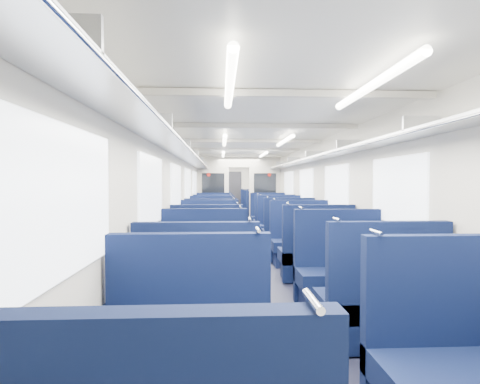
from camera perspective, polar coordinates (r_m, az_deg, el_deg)
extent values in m
cube|color=black|center=(9.56, 0.86, -7.55)|extent=(2.80, 18.00, 0.01)
cube|color=silver|center=(9.48, 0.87, 6.62)|extent=(2.80, 18.00, 0.01)
cube|color=beige|center=(9.46, -7.63, -0.51)|extent=(0.02, 18.00, 2.35)
cube|color=black|center=(9.53, -7.52, -5.47)|extent=(0.03, 17.90, 0.70)
cube|color=beige|center=(9.64, 9.19, -0.48)|extent=(0.02, 18.00, 2.35)
cube|color=black|center=(9.70, 9.09, -5.35)|extent=(0.03, 17.90, 0.70)
cube|color=beige|center=(18.44, -0.97, 0.51)|extent=(2.80, 0.02, 2.35)
cube|color=#B2B5BA|center=(9.45, -6.55, 4.31)|extent=(0.34, 17.40, 0.04)
cylinder|color=silver|center=(9.44, -5.46, 4.20)|extent=(0.02, 17.40, 0.02)
cube|color=#B2B5BA|center=(1.63, -25.99, 20.51)|extent=(0.34, 0.03, 0.14)
cube|color=#B2B5BA|center=(3.52, -12.89, 10.27)|extent=(0.34, 0.03, 0.14)
cube|color=#B2B5BA|center=(5.48, -9.24, 7.14)|extent=(0.34, 0.03, 0.14)
cube|color=#B2B5BA|center=(7.47, -7.54, 5.66)|extent=(0.34, 0.03, 0.14)
cube|color=#B2B5BA|center=(9.46, -6.55, 4.80)|extent=(0.34, 0.03, 0.14)
cube|color=#B2B5BA|center=(11.45, -5.92, 4.23)|extent=(0.34, 0.03, 0.14)
cube|color=#B2B5BA|center=(13.45, -5.47, 3.84)|extent=(0.34, 0.03, 0.14)
cube|color=#B2B5BA|center=(15.44, -5.14, 3.54)|extent=(0.34, 0.03, 0.14)
cube|color=#B2B5BA|center=(17.44, -4.88, 3.32)|extent=(0.34, 0.03, 0.14)
cube|color=#B2B5BA|center=(9.61, 8.16, 4.26)|extent=(0.34, 17.40, 0.04)
cylinder|color=silver|center=(9.58, 7.10, 4.15)|extent=(0.02, 17.40, 0.02)
cube|color=#B2B5BA|center=(3.92, 25.46, 9.25)|extent=(0.34, 0.03, 0.14)
cube|color=#B2B5BA|center=(5.75, 15.89, 6.84)|extent=(0.34, 0.03, 0.14)
cube|color=#B2B5BA|center=(7.67, 11.05, 5.54)|extent=(0.34, 0.03, 0.14)
cube|color=#B2B5BA|center=(9.62, 8.16, 4.74)|extent=(0.34, 0.03, 0.14)
cube|color=#B2B5BA|center=(11.58, 6.26, 4.20)|extent=(0.34, 0.03, 0.14)
cube|color=#B2B5BA|center=(13.56, 4.91, 3.82)|extent=(0.34, 0.03, 0.14)
cube|color=#B2B5BA|center=(15.54, 3.91, 3.53)|extent=(0.34, 0.03, 0.14)
cube|color=#B2B5BA|center=(17.53, 3.13, 3.31)|extent=(0.34, 0.03, 0.14)
cube|color=white|center=(2.07, -24.43, -1.21)|extent=(0.02, 1.30, 0.75)
cube|color=white|center=(4.29, -13.09, 0.25)|extent=(0.02, 1.30, 0.75)
cube|color=white|center=(6.57, -9.54, 0.71)|extent=(0.02, 1.30, 0.75)
cube|color=white|center=(8.86, -7.82, 0.93)|extent=(0.02, 1.30, 0.75)
cube|color=white|center=(11.15, -6.81, 1.06)|extent=(0.02, 1.30, 0.75)
cube|color=white|center=(13.94, -6.03, 1.17)|extent=(0.02, 1.30, 0.75)
cube|color=white|center=(16.24, -5.58, 1.22)|extent=(0.02, 1.30, 0.75)
cube|color=white|center=(4.67, 22.44, 0.28)|extent=(0.02, 1.30, 0.75)
cube|color=white|center=(6.82, 14.15, 0.72)|extent=(0.02, 1.30, 0.75)
cube|color=white|center=(9.05, 9.87, 0.94)|extent=(0.02, 1.30, 0.75)
cube|color=white|center=(11.30, 7.29, 1.07)|extent=(0.02, 1.30, 0.75)
cube|color=white|center=(14.07, 5.27, 1.17)|extent=(0.02, 1.30, 0.75)
cube|color=white|center=(16.35, 4.13, 1.23)|extent=(0.02, 1.30, 0.75)
cube|color=beige|center=(3.57, 7.42, 14.42)|extent=(2.70, 0.06, 0.06)
cube|color=beige|center=(5.52, 3.64, 9.85)|extent=(2.70, 0.06, 0.06)
cube|color=beige|center=(7.49, 1.88, 7.65)|extent=(2.70, 0.06, 0.06)
cube|color=beige|center=(9.48, 0.87, 6.38)|extent=(2.70, 0.06, 0.06)
cube|color=beige|center=(11.47, 0.21, 5.54)|extent=(2.70, 0.06, 0.06)
cube|color=beige|center=(13.46, -0.26, 4.95)|extent=(2.70, 0.06, 0.06)
cube|color=beige|center=(15.46, -0.60, 4.51)|extent=(2.70, 0.06, 0.06)
cube|color=beige|center=(17.45, -0.86, 4.18)|extent=(2.70, 0.06, 0.06)
cylinder|color=white|center=(3.02, -1.53, 15.85)|extent=(0.07, 1.60, 0.07)
cylinder|color=white|center=(6.96, -2.33, 7.70)|extent=(0.07, 1.60, 0.07)
cylinder|color=white|center=(10.45, -2.52, 5.65)|extent=(0.07, 1.60, 0.07)
cylinder|color=white|center=(14.94, -2.64, 4.42)|extent=(0.07, 1.60, 0.07)
cylinder|color=white|center=(3.24, 19.05, 14.79)|extent=(0.07, 1.60, 0.07)
cylinder|color=white|center=(7.06, 6.72, 7.61)|extent=(0.07, 1.60, 0.07)
cylinder|color=white|center=(10.52, 3.51, 5.62)|extent=(0.07, 1.60, 0.07)
cylinder|color=white|center=(14.99, 1.59, 4.41)|extent=(0.07, 1.60, 0.07)
cube|color=black|center=(18.38, -0.97, -0.04)|extent=(0.75, 0.06, 2.00)
cube|color=beige|center=(12.86, -4.04, 0.05)|extent=(1.05, 0.08, 2.35)
cube|color=black|center=(12.81, -4.04, 1.05)|extent=(0.76, 0.02, 0.80)
cylinder|color=#B7150C|center=(12.81, -4.72, 2.61)|extent=(0.12, 0.01, 0.12)
cube|color=beige|center=(12.95, 3.73, 0.06)|extent=(1.05, 0.08, 2.35)
cube|color=black|center=(12.89, 3.76, 1.05)|extent=(0.76, 0.02, 0.80)
cylinder|color=#B7150C|center=(12.91, 4.43, 2.60)|extent=(0.12, 0.01, 0.12)
cube|color=beige|center=(12.89, -0.14, 4.50)|extent=(0.70, 0.08, 0.35)
cylinder|color=silver|center=(1.09, 10.87, -15.74)|extent=(0.02, 0.16, 0.02)
cube|color=#0C173B|center=(2.58, -7.99, -24.77)|extent=(1.08, 0.57, 0.19)
cube|color=#0C173B|center=(2.71, -7.55, -18.30)|extent=(1.08, 0.10, 1.15)
cylinder|color=silver|center=(2.57, 2.69, -5.65)|extent=(0.02, 0.16, 0.02)
cube|color=#0C173B|center=(2.83, 30.90, -22.55)|extent=(1.08, 0.57, 0.19)
cube|color=#0C173B|center=(2.93, 28.33, -16.92)|extent=(1.08, 0.10, 1.15)
cylinder|color=silver|center=(2.59, 19.76, -5.68)|extent=(0.02, 0.16, 0.02)
cube|color=#0C173B|center=(3.66, -6.30, -16.69)|extent=(1.08, 0.57, 0.19)
cube|color=black|center=(3.74, -6.29, -20.06)|extent=(0.99, 0.45, 0.28)
cube|color=#0C173B|center=(3.37, -6.56, -14.27)|extent=(1.08, 0.10, 1.15)
cylinder|color=silver|center=(3.26, 1.49, -4.11)|extent=(0.02, 0.16, 0.02)
cube|color=#0C173B|center=(3.90, 19.84, -15.60)|extent=(1.08, 0.57, 0.19)
cube|color=black|center=(3.97, 19.81, -18.79)|extent=(0.99, 0.45, 0.28)
cube|color=#0C173B|center=(3.63, 21.32, -13.19)|extent=(1.08, 0.10, 1.15)
cylinder|color=silver|center=(3.37, 14.28, -3.98)|extent=(0.02, 0.16, 0.02)
cube|color=#0C173B|center=(4.76, -5.47, -12.36)|extent=(1.08, 0.57, 0.19)
cube|color=black|center=(4.82, -5.46, -15.04)|extent=(0.99, 0.45, 0.28)
cube|color=#0C173B|center=(4.94, -5.35, -9.17)|extent=(1.08, 0.10, 1.15)
cylinder|color=silver|center=(4.86, 0.03, -2.24)|extent=(0.02, 0.16, 0.02)
cube|color=#0C173B|center=(4.80, 15.13, -12.28)|extent=(1.08, 0.57, 0.19)
cube|color=black|center=(4.86, 15.11, -14.93)|extent=(0.99, 0.45, 0.28)
cube|color=#0C173B|center=(4.97, 14.31, -9.14)|extent=(1.08, 0.10, 1.15)
cylinder|color=silver|center=(4.78, 9.10, -2.33)|extent=(0.02, 0.16, 0.02)
cube|color=#0C173B|center=(6.02, -4.91, -9.41)|extent=(1.08, 0.57, 0.19)
cube|color=black|center=(6.06, -4.90, -11.56)|extent=(0.99, 0.45, 0.28)
cube|color=#0C173B|center=(5.75, -5.00, -7.64)|extent=(1.08, 0.10, 1.15)
cylinder|color=silver|center=(5.69, -0.39, -1.69)|extent=(0.02, 0.16, 0.02)
cube|color=#0C173B|center=(6.08, 11.11, -9.32)|extent=(1.08, 0.57, 0.19)
cube|color=black|center=(6.13, 11.10, -11.45)|extent=(0.99, 0.45, 0.28)
cube|color=#0C173B|center=(5.82, 11.68, -7.56)|extent=(1.08, 0.10, 1.15)
cylinder|color=silver|center=(5.66, 7.22, -1.72)|extent=(0.02, 0.16, 0.02)
cube|color=#0C173B|center=(7.04, -4.61, -7.80)|extent=(1.08, 0.57, 0.19)
cube|color=black|center=(7.08, -4.61, -9.65)|extent=(0.99, 0.45, 0.28)
cube|color=#0C173B|center=(7.23, -4.56, -5.74)|extent=(1.08, 0.10, 1.15)
cylinder|color=silver|center=(7.18, -0.92, -1.01)|extent=(0.02, 0.16, 0.02)
cube|color=#0C173B|center=(7.01, 9.17, -7.85)|extent=(1.08, 0.57, 0.19)
cube|color=black|center=(7.05, 9.16, -9.71)|extent=(0.99, 0.45, 0.28)
cube|color=#0C173B|center=(7.20, 8.79, -5.78)|extent=(1.08, 0.10, 1.15)
cylinder|color=silver|center=(7.07, 5.17, -1.06)|extent=(0.02, 0.16, 0.02)
cube|color=#0C173B|center=(8.11, -4.38, -6.55)|extent=(1.08, 0.57, 0.19)
cube|color=black|center=(8.15, -4.38, -8.16)|extent=(0.99, 0.45, 0.28)
cube|color=#0C173B|center=(7.85, -4.43, -5.16)|extent=(1.08, 0.10, 1.15)
cylinder|color=silver|center=(7.81, -1.08, -0.80)|extent=(0.02, 0.16, 0.02)
cube|color=#0C173B|center=(8.42, 7.09, -6.26)|extent=(1.08, 0.57, 0.19)
cube|color=black|center=(8.46, 7.08, -7.81)|extent=(0.99, 0.45, 0.28)
cube|color=#0C173B|center=(8.17, 7.38, -4.91)|extent=(1.08, 0.10, 1.15)
cylinder|color=silver|center=(8.05, 4.18, -0.74)|extent=(0.02, 0.16, 0.02)
cube|color=#0C173B|center=(9.12, -4.22, -5.65)|extent=(1.08, 0.57, 0.19)
cube|color=black|center=(9.15, -4.21, -7.09)|extent=(0.99, 0.45, 0.28)
cube|color=#0C173B|center=(9.32, -4.19, -4.09)|extent=(1.08, 0.10, 1.15)
cylinder|color=silver|center=(9.29, -1.37, -0.43)|extent=(0.02, 0.16, 0.02)
cube|color=#0C173B|center=(9.36, 6.06, -5.47)|extent=(1.08, 0.57, 0.19)
cube|color=black|center=(9.39, 6.06, -6.87)|extent=(0.99, 0.45, 0.28)
cube|color=#0C173B|center=(9.56, 5.85, -3.96)|extent=(1.08, 0.10, 1.15)
cylinder|color=silver|center=(9.46, 3.12, -0.39)|extent=(0.02, 0.16, 0.02)
cube|color=#0C173B|center=(10.54, -4.04, -4.67)|extent=(1.08, 0.57, 0.19)
cube|color=black|center=(10.57, -4.03, -5.92)|extent=(0.99, 0.45, 0.28)
cube|color=#0C173B|center=(10.29, -4.07, -3.56)|extent=(1.08, 0.10, 1.15)
cylinder|color=silver|center=(10.25, -1.51, -0.24)|extent=(0.02, 0.16, 0.02)
cube|color=#0C173B|center=(10.51, 5.07, -4.69)|extent=(1.08, 0.57, 0.19)
cube|color=black|center=(10.54, 5.06, -5.95)|extent=(0.99, 0.45, 0.28)
cube|color=#0C173B|center=(10.26, 5.25, -3.58)|extent=(1.08, 0.10, 1.15)
cylinder|color=silver|center=(10.17, 2.70, -0.25)|extent=(0.02, 0.16, 0.02)
cube|color=#0C173B|center=(11.55, -3.94, -4.13)|extent=(1.08, 0.57, 0.19)
cube|color=black|center=(11.57, -3.94, -5.27)|extent=(0.99, 0.45, 0.28)
cube|color=#0C173B|center=(11.76, -3.92, -2.92)|extent=(1.08, 0.10, 1.15)
cylinder|color=silver|center=(11.73, -1.69, -0.01)|extent=(0.02, 0.16, 0.02)
cube|color=#0C173B|center=(11.62, 4.29, -4.09)|extent=(1.08, 0.57, 0.19)
cube|color=black|center=(11.65, 4.29, -5.23)|extent=(0.99, 0.45, 0.28)
cube|color=#0C173B|center=(11.83, 4.16, -2.89)|extent=(1.08, 0.10, 1.15)
cylinder|color=silver|center=(11.75, 1.94, -0.01)|extent=(0.02, 0.16, 0.02)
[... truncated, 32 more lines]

